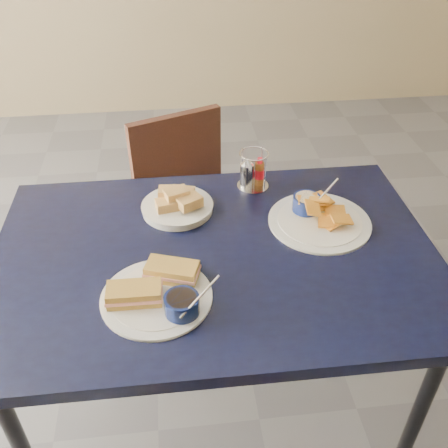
{
  "coord_description": "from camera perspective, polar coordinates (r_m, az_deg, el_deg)",
  "views": [
    {
      "loc": [
        0.12,
        -1.33,
        1.7
      ],
      "look_at": [
        0.26,
        -0.17,
        0.82
      ],
      "focal_mm": 40.0,
      "sensor_mm": 36.0,
      "label": 1
    }
  ],
  "objects": [
    {
      "name": "plantain_plate",
      "position": [
        1.61,
        10.52,
        1.0
      ],
      "size": [
        0.32,
        0.32,
        0.12
      ],
      "color": "white",
      "rests_on": "dining_table"
    },
    {
      "name": "sandwich_plate",
      "position": [
        1.33,
        -7.35,
        -7.67
      ],
      "size": [
        0.31,
        0.3,
        0.12
      ],
      "color": "white",
      "rests_on": "dining_table"
    },
    {
      "name": "condiment_caddy",
      "position": [
        1.73,
        3.21,
        5.88
      ],
      "size": [
        0.11,
        0.11,
        0.14
      ],
      "color": "silver",
      "rests_on": "dining_table"
    },
    {
      "name": "ground",
      "position": [
        2.16,
        -7.63,
        -15.23
      ],
      "size": [
        6.0,
        6.0,
        0.0
      ],
      "primitive_type": "plane",
      "color": "#58585D",
      "rests_on": "ground"
    },
    {
      "name": "bread_basket",
      "position": [
        1.63,
        -5.34,
        2.29
      ],
      "size": [
        0.23,
        0.23,
        0.08
      ],
      "color": "white",
      "rests_on": "dining_table"
    },
    {
      "name": "chair_far",
      "position": [
        2.15,
        -3.38,
        2.66
      ],
      "size": [
        0.51,
        0.52,
        0.85
      ],
      "color": "#321810",
      "rests_on": "ground"
    },
    {
      "name": "dining_table",
      "position": [
        1.51,
        -0.95,
        -4.93
      ],
      "size": [
        1.32,
        0.88,
        0.75
      ],
      "color": "black",
      "rests_on": "ground"
    }
  ]
}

